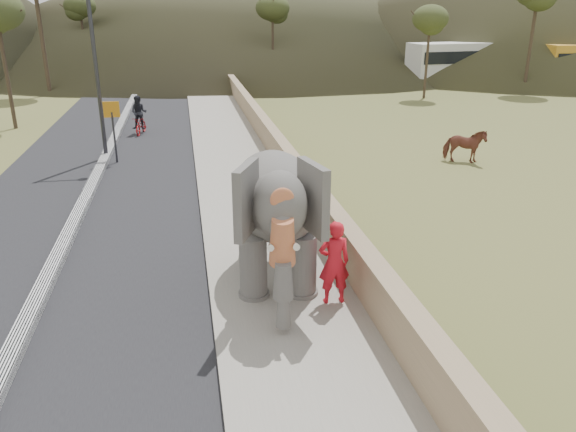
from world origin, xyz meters
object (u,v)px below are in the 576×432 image
object	(u,v)px
lamppost	(100,32)
motorcyclist	(140,119)
elephant_and_man	(276,214)
cow	(464,146)

from	to	relation	value
lamppost	motorcyclist	distance (m)	6.09
lamppost	elephant_and_man	size ratio (longest dim) A/B	1.89
cow	motorcyclist	world-z (taller)	motorcyclist
lamppost	motorcyclist	size ratio (longest dim) A/B	4.36
cow	elephant_and_man	distance (m)	12.48
lamppost	elephant_and_man	distance (m)	13.26
cow	motorcyclist	distance (m)	14.88
lamppost	cow	distance (m)	14.59
elephant_and_man	cow	bearing A→B (deg)	44.47
motorcyclist	lamppost	bearing A→B (deg)	-100.53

